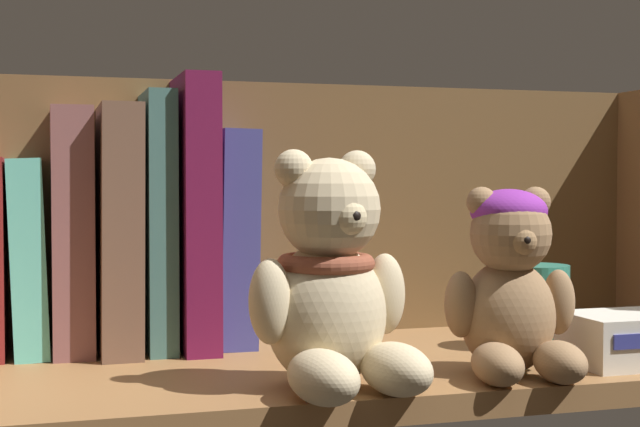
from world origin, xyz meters
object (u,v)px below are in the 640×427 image
(book_9, at_px, (232,238))
(teddy_bear_larger, at_px, (332,287))
(pillar_candle, at_px, (539,308))
(book_8, at_px, (192,213))
(teddy_bear_smaller, at_px, (511,286))
(book_4, at_px, (29,257))
(book_7, at_px, (156,221))
(book_5, at_px, (72,231))
(small_product_box, at_px, (639,338))
(book_6, at_px, (117,229))

(book_9, xyz_separation_m, teddy_bear_larger, (0.03, -0.21, -0.02))
(book_9, xyz_separation_m, pillar_candle, (0.26, -0.11, -0.06))
(book_9, bearing_deg, book_8, 180.00)
(pillar_candle, bearing_deg, teddy_bear_smaller, -130.54)
(book_4, xyz_separation_m, book_7, (0.11, 0.00, 0.03))
(book_8, bearing_deg, teddy_bear_larger, -71.26)
(book_9, height_order, teddy_bear_smaller, book_9)
(book_4, bearing_deg, book_8, 0.00)
(book_7, xyz_separation_m, teddy_bear_smaller, (0.25, -0.20, -0.05))
(book_5, bearing_deg, teddy_bear_smaller, -31.71)
(book_8, distance_m, pillar_candle, 0.33)
(book_4, bearing_deg, pillar_candle, -14.39)
(book_8, bearing_deg, book_9, 0.00)
(book_8, bearing_deg, teddy_bear_smaller, -42.58)
(book_5, height_order, teddy_bear_larger, book_5)
(book_5, height_order, book_7, book_7)
(book_7, xyz_separation_m, book_9, (0.07, 0.00, -0.02))
(book_9, xyz_separation_m, teddy_bear_smaller, (0.18, -0.20, -0.03))
(book_9, relative_size, pillar_candle, 2.60)
(teddy_bear_larger, bearing_deg, teddy_bear_smaller, 2.22)
(book_5, relative_size, book_8, 0.88)
(book_4, relative_size, teddy_bear_larger, 0.98)
(small_product_box, bearing_deg, book_8, 150.68)
(teddy_bear_larger, bearing_deg, book_4, 135.89)
(book_8, xyz_separation_m, small_product_box, (0.34, -0.19, -0.10))
(book_4, relative_size, book_6, 0.78)
(book_6, relative_size, book_9, 1.10)
(book_5, bearing_deg, book_7, 0.00)
(book_5, relative_size, teddy_bear_larger, 1.23)
(book_4, bearing_deg, teddy_bear_smaller, -29.05)
(book_9, bearing_deg, book_7, 180.00)
(teddy_bear_larger, xyz_separation_m, small_product_box, (0.27, 0.01, -0.05))
(book_8, xyz_separation_m, pillar_candle, (0.29, -0.11, -0.08))
(book_9, height_order, teddy_bear_larger, book_9)
(book_5, distance_m, pillar_candle, 0.42)
(book_8, xyz_separation_m, teddy_bear_smaller, (0.22, -0.20, -0.05))
(teddy_bear_smaller, bearing_deg, pillar_candle, 49.46)
(book_5, xyz_separation_m, teddy_bear_larger, (0.18, -0.21, -0.03))
(book_5, bearing_deg, book_9, 0.00)
(book_6, height_order, book_9, book_6)
(book_6, relative_size, book_7, 0.94)
(book_4, height_order, small_product_box, book_4)
(book_4, distance_m, teddy_bear_larger, 0.30)
(teddy_bear_smaller, xyz_separation_m, small_product_box, (0.12, 0.01, -0.05))
(book_4, distance_m, book_5, 0.04)
(book_6, xyz_separation_m, pillar_candle, (0.36, -0.11, -0.07))
(book_4, distance_m, book_8, 0.15)
(book_4, height_order, book_8, book_8)
(book_5, xyz_separation_m, pillar_candle, (0.40, -0.11, -0.07))
(small_product_box, bearing_deg, book_5, 156.82)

